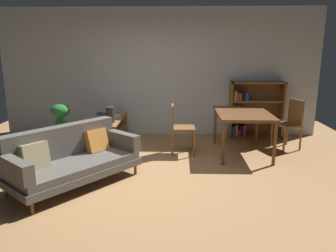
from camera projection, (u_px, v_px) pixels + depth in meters
name	position (u px, v px, depth m)	size (l,w,h in m)	color
ground_plane	(148.00, 182.00, 4.61)	(8.16, 8.16, 0.00)	#A87A4C
back_wall_panel	(159.00, 73.00, 6.91)	(6.80, 0.10, 2.70)	silver
fabric_couch	(71.00, 157.00, 4.48)	(1.75, 1.88, 0.80)	brown
media_console	(112.00, 132.00, 6.28)	(0.38, 1.37, 0.54)	olive
open_laptop	(110.00, 115.00, 6.44)	(0.46, 0.29, 0.06)	silver
desk_speaker	(110.00, 115.00, 5.85)	(0.15, 0.15, 0.29)	#2D2823
potted_floor_plant	(61.00, 123.00, 6.27)	(0.41, 0.43, 0.82)	brown
dining_table	(243.00, 116.00, 5.69)	(0.92, 1.31, 0.76)	brown
dining_chair_near	(179.00, 126.00, 5.74)	(0.42, 0.41, 0.90)	brown
dining_chair_far	(290.00, 121.00, 6.05)	(0.52, 0.53, 0.93)	brown
bookshelf	(252.00, 110.00, 6.85)	(1.11, 0.33, 1.19)	brown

